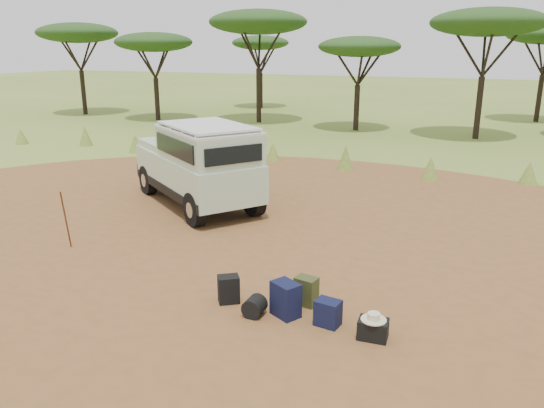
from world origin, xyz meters
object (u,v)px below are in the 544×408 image
at_px(safari_vehicle, 199,166).
at_px(hard_case, 373,329).
at_px(walking_staff, 66,220).
at_px(backpack_navy, 286,299).
at_px(backpack_olive, 306,291).
at_px(duffel_navy, 328,313).
at_px(backpack_black, 229,289).

bearing_deg(safari_vehicle, hard_case, -4.59).
xyz_separation_m(walking_staff, hard_case, (6.95, -1.06, -0.53)).
bearing_deg(backpack_navy, walking_staff, -160.25).
relative_size(backpack_navy, backpack_olive, 1.18).
relative_size(walking_staff, backpack_navy, 2.36).
bearing_deg(backpack_olive, hard_case, -15.52).
xyz_separation_m(backpack_olive, duffel_navy, (0.55, -0.53, -0.04)).
distance_m(duffel_navy, hard_case, 0.76).
bearing_deg(duffel_navy, backpack_black, -174.49).
bearing_deg(hard_case, backpack_navy, 170.50).
bearing_deg(hard_case, safari_vehicle, 135.72).
height_order(backpack_black, duffel_navy, backpack_black).
height_order(backpack_olive, hard_case, backpack_olive).
relative_size(safari_vehicle, backpack_black, 10.13).
distance_m(backpack_navy, backpack_olive, 0.54).
distance_m(safari_vehicle, hard_case, 7.97).
bearing_deg(walking_staff, safari_vehicle, 47.46).
bearing_deg(backpack_black, backpack_navy, -39.08).
bearing_deg(duffel_navy, walking_staff, 179.86).
height_order(backpack_navy, hard_case, backpack_navy).
bearing_deg(duffel_navy, backpack_olive, 144.47).
xyz_separation_m(safari_vehicle, backpack_olive, (4.71, -4.48, -0.88)).
distance_m(backpack_olive, hard_case, 1.46).
distance_m(backpack_black, backpack_navy, 1.09).
bearing_deg(hard_case, backpack_olive, 149.61).
height_order(walking_staff, backpack_black, walking_staff).
bearing_deg(backpack_black, safari_vehicle, 89.45).
bearing_deg(backpack_olive, safari_vehicle, 147.50).
xyz_separation_m(backpack_black, backpack_olive, (1.27, 0.44, 0.01)).
bearing_deg(safari_vehicle, backpack_navy, -11.85).
bearing_deg(hard_case, walking_staff, 167.50).
height_order(walking_staff, backpack_navy, walking_staff).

